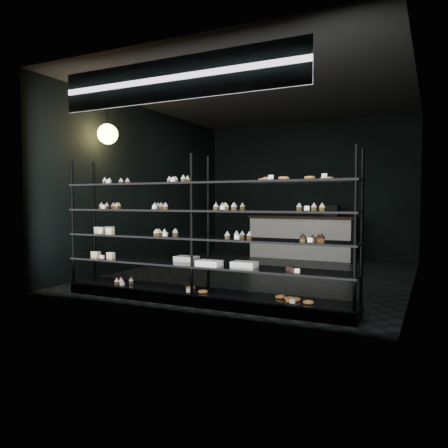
% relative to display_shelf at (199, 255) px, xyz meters
% --- Properties ---
extents(room, '(5.01, 6.01, 3.20)m').
position_rel_display_shelf_xyz_m(room, '(-0.05, 2.45, 0.97)').
color(room, black).
rests_on(room, ground).
extents(display_shelf, '(4.00, 0.50, 1.91)m').
position_rel_display_shelf_xyz_m(display_shelf, '(0.00, 0.00, 0.00)').
color(display_shelf, black).
rests_on(display_shelf, room).
extents(signage, '(3.30, 0.05, 0.50)m').
position_rel_display_shelf_xyz_m(signage, '(-0.05, -0.48, 2.12)').
color(signage, '#0B1338').
rests_on(signage, room).
extents(pendant_lamp, '(0.33, 0.33, 0.90)m').
position_rel_display_shelf_xyz_m(pendant_lamp, '(-2.25, 0.91, 1.82)').
color(pendant_lamp, black).
rests_on(pendant_lamp, room).
extents(service_counter, '(2.43, 0.65, 1.23)m').
position_rel_display_shelf_xyz_m(service_counter, '(-0.03, 4.95, -0.13)').
color(service_counter, silver).
rests_on(service_counter, room).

